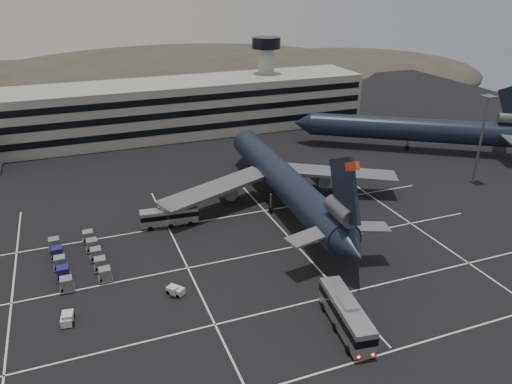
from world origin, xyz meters
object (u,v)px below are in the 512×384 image
(trijet_main, at_px, (285,181))
(bus_near, at_px, (346,314))
(bus_far, at_px, (169,216))
(tug_a, at_px, (67,318))
(uld_cluster, at_px, (78,258))

(trijet_main, xyz_separation_m, bus_near, (-7.33, -34.76, -2.95))
(bus_near, distance_m, bus_far, 37.82)
(trijet_main, distance_m, tug_a, 44.77)
(trijet_main, distance_m, bus_far, 21.86)
(uld_cluster, bearing_deg, bus_near, -42.93)
(tug_a, bearing_deg, uld_cluster, 89.64)
(uld_cluster, bearing_deg, tug_a, -98.57)
(bus_near, height_order, bus_far, bus_near)
(bus_near, height_order, uld_cluster, bus_near)
(trijet_main, bearing_deg, bus_near, -98.89)
(bus_near, distance_m, tug_a, 34.62)
(trijet_main, height_order, uld_cluster, trijet_main)
(bus_near, relative_size, bus_far, 1.21)
(bus_near, xyz_separation_m, uld_cluster, (-29.70, 27.62, -1.36))
(tug_a, distance_m, uld_cluster, 14.26)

